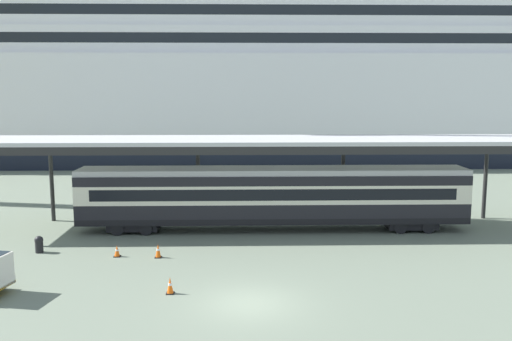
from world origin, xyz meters
name	(u,v)px	position (x,y,z in m)	size (l,w,h in m)	color
ground_plane	(249,303)	(0.00, 0.00, 0.00)	(400.00, 400.00, 0.00)	slate
cruise_ship	(218,59)	(-3.55, 53.04, 13.30)	(138.35, 26.16, 38.34)	black
platform_canopy	(273,142)	(1.72, 12.87, 5.76)	(40.74, 5.76, 5.99)	#BEBEBE
train_carriage	(273,195)	(1.72, 12.47, 2.31)	(25.00, 2.81, 4.11)	black
traffic_cone_near	(117,251)	(-7.19, 6.88, 0.31)	(0.36, 0.36, 0.64)	black
traffic_cone_mid	(158,251)	(-4.90, 6.65, 0.39)	(0.36, 0.36, 0.78)	black
traffic_cone_far	(170,286)	(-3.54, 1.23, 0.38)	(0.36, 0.36, 0.77)	black
quay_bollard	(39,244)	(-11.76, 7.77, 0.52)	(0.48, 0.48, 0.96)	black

